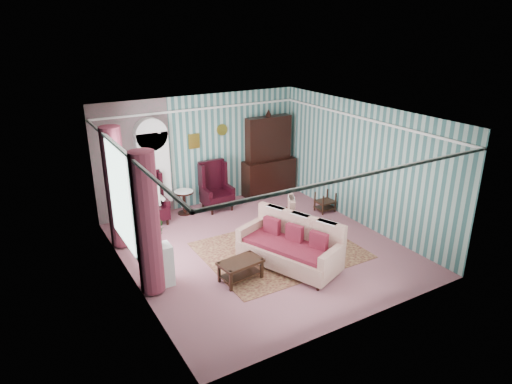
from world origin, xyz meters
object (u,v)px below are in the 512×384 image
dresser_hutch (269,154)px  sofa (289,241)px  nest_table (325,202)px  coffee_table (241,270)px  wingback_left (151,199)px  floral_armchair (279,217)px  wingback_right (217,186)px  round_side_table (184,202)px  plant_stand (157,266)px  seated_woman (151,200)px  bookcase (154,173)px

dresser_hutch → sofa: (-1.82, -3.68, -0.61)m
nest_table → coffee_table: 3.91m
wingback_left → floral_armchair: 3.11m
wingback_left → floral_armchair: wingback_left is taller
wingback_right → coffee_table: bearing=-108.7°
sofa → floral_armchair: (0.63, 1.34, -0.14)m
coffee_table → nest_table: bearing=27.6°
round_side_table → plant_stand: bearing=-120.4°
coffee_table → seated_woman: bearing=100.3°
seated_woman → nest_table: size_ratio=2.19×
dresser_hutch → plant_stand: bearing=-144.9°
wingback_right → sofa: (-0.07, -3.41, -0.06)m
bookcase → plant_stand: bearing=-108.5°
round_side_table → plant_stand: (-1.70, -2.90, 0.10)m
seated_woman → sofa: seated_woman is taller
wingback_right → floral_armchair: bearing=-74.9°
wingback_left → coffee_table: 3.44m
dresser_hutch → bookcase: bearing=177.9°
seated_woman → dresser_hutch: bearing=4.4°
coffee_table → round_side_table: bearing=85.3°
dresser_hutch → sofa: bearing=-116.3°
round_side_table → sofa: sofa is taller
dresser_hutch → wingback_left: dresser_hutch is taller
round_side_table → sofa: size_ratio=0.29×
dresser_hutch → seated_woman: (-3.50, -0.27, -0.59)m
bookcase → coffee_table: size_ratio=2.74×
dresser_hutch → coffee_table: size_ratio=2.89×
wingback_left → wingback_right: 1.75m
wingback_right → sofa: bearing=-91.1°
dresser_hutch → floral_armchair: (-1.19, -2.34, -0.75)m
wingback_left → coffee_table: size_ratio=1.53×
seated_woman → nest_table: 4.37m
wingback_right → coffee_table: size_ratio=1.53×
dresser_hutch → seated_woman: size_ratio=2.00×
wingback_left → floral_armchair: bearing=-41.8°
seated_woman → sofa: bearing=-63.7°
wingback_left → round_side_table: size_ratio=2.08×
bookcase → coffee_table: bookcase is taller
nest_table → sofa: size_ratio=0.26×
wingback_right → floral_armchair: size_ratio=1.45×
plant_stand → seated_woman: bearing=73.8°
wingback_right → bookcase: bearing=165.4°
round_side_table → floral_armchair: size_ratio=0.70×
round_side_table → seated_woman: bearing=-170.5°
seated_woman → plant_stand: bearing=-106.2°
floral_armchair → wingback_right: bearing=44.7°
bookcase → nest_table: bearing=-26.9°
wingback_left → sofa: size_ratio=0.61×
nest_table → floral_armchair: 1.84m
dresser_hutch → wingback_left: (-3.50, -0.27, -0.55)m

